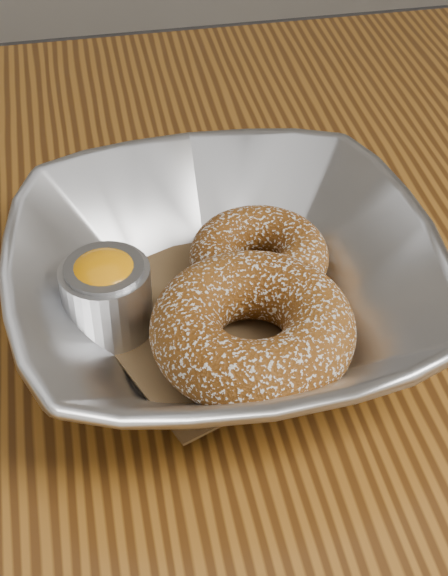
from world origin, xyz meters
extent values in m
cube|color=brown|center=(0.00, 0.00, 0.73)|extent=(1.20, 0.80, 0.04)
imported|color=silver|center=(0.10, -0.01, 0.78)|extent=(0.25, 0.25, 0.06)
cube|color=brown|center=(0.10, -0.01, 0.76)|extent=(0.19, 0.19, 0.00)
torus|color=brown|center=(0.13, 0.02, 0.78)|extent=(0.10, 0.10, 0.03)
torus|color=brown|center=(0.11, -0.05, 0.78)|extent=(0.16, 0.16, 0.04)
cylinder|color=silver|center=(0.03, 0.00, 0.78)|extent=(0.05, 0.05, 0.04)
cylinder|color=gray|center=(0.03, 0.00, 0.78)|extent=(0.05, 0.05, 0.04)
ellipsoid|color=#FF9607|center=(0.03, 0.00, 0.80)|extent=(0.04, 0.04, 0.03)
camera|label=1|loc=(0.03, -0.39, 1.13)|focal=55.00mm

